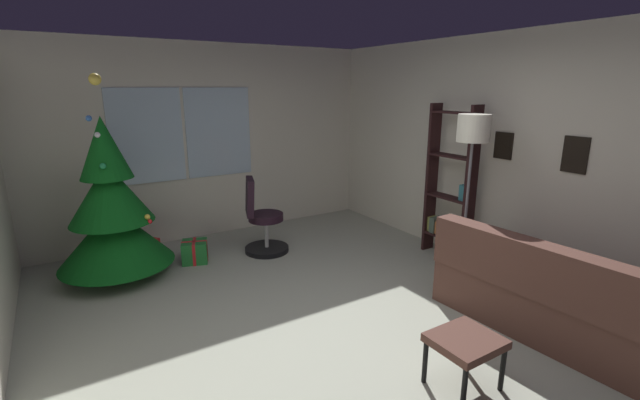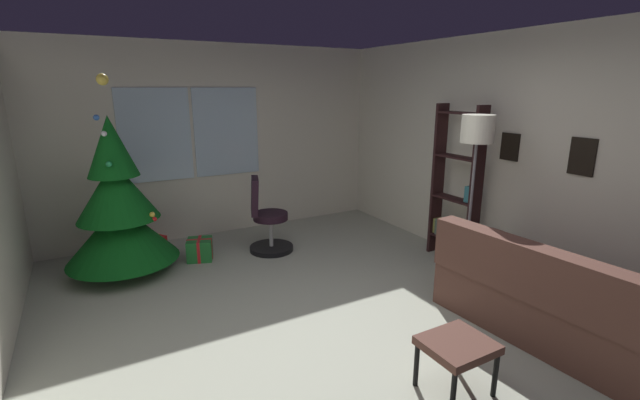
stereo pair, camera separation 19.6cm
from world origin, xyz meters
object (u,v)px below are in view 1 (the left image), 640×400
(couch, at_px, (576,302))
(office_chair, at_px, (262,224))
(bookshelf, at_px, (449,194))
(floor_lamp, at_px, (472,143))
(gift_box_green, at_px, (195,252))
(footstool, at_px, (465,344))
(holiday_tree, at_px, (112,213))
(gift_box_red, at_px, (145,246))

(couch, distance_m, office_chair, 3.46)
(bookshelf, height_order, floor_lamp, bookshelf)
(gift_box_green, height_order, bookshelf, bookshelf)
(couch, xyz_separation_m, footstool, (-1.33, 0.04, 0.03))
(footstool, distance_m, floor_lamp, 2.22)
(office_chair, relative_size, floor_lamp, 0.54)
(holiday_tree, distance_m, floor_lamp, 3.89)
(gift_box_green, bearing_deg, floor_lamp, -39.95)
(gift_box_red, bearing_deg, gift_box_green, -52.01)
(gift_box_red, distance_m, gift_box_green, 0.76)
(couch, height_order, gift_box_red, couch)
(couch, distance_m, bookshelf, 1.93)
(office_chair, xyz_separation_m, bookshelf, (1.88, -1.34, 0.42))
(footstool, xyz_separation_m, gift_box_green, (-0.95, 3.23, -0.20))
(office_chair, relative_size, bookshelf, 0.52)
(holiday_tree, bearing_deg, gift_box_green, -2.15)
(gift_box_green, bearing_deg, gift_box_red, 127.99)
(couch, bearing_deg, floor_lamp, 85.33)
(bookshelf, bearing_deg, gift_box_green, 151.58)
(gift_box_green, distance_m, bookshelf, 3.16)
(office_chair, bearing_deg, gift_box_green, 170.99)
(footstool, distance_m, gift_box_red, 4.09)
(couch, distance_m, footstool, 1.33)
(holiday_tree, height_order, gift_box_green, holiday_tree)
(gift_box_red, height_order, floor_lamp, floor_lamp)
(couch, xyz_separation_m, gift_box_green, (-2.28, 3.28, -0.17))
(couch, bearing_deg, footstool, 178.07)
(footstool, xyz_separation_m, gift_box_red, (-1.42, 3.83, -0.24))
(holiday_tree, xyz_separation_m, floor_lamp, (3.23, -2.03, 0.76))
(footstool, relative_size, bookshelf, 0.24)
(footstool, height_order, office_chair, office_chair)
(couch, height_order, office_chair, office_chair)
(footstool, bearing_deg, bookshelf, 45.01)
(footstool, distance_m, office_chair, 3.10)
(footstool, relative_size, gift_box_green, 1.23)
(gift_box_red, bearing_deg, footstool, -69.69)
(gift_box_red, height_order, bookshelf, bookshelf)
(gift_box_red, distance_m, floor_lamp, 4.10)
(gift_box_green, relative_size, bookshelf, 0.20)
(couch, xyz_separation_m, floor_lamp, (0.10, 1.28, 1.20))
(footstool, distance_m, gift_box_green, 3.38)
(footstool, bearing_deg, couch, -1.93)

